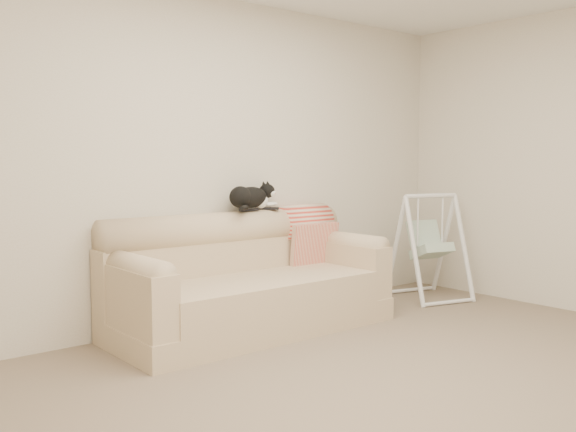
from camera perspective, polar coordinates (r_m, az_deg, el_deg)
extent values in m
plane|color=#756552|center=(3.97, 11.02, -14.36)|extent=(5.00, 5.00, 0.00)
cube|color=beige|center=(5.24, -5.96, 4.87)|extent=(5.00, 0.04, 2.60)
cube|color=#CCB492|center=(4.99, -3.06, -9.15)|extent=(2.20, 0.90, 0.18)
cube|color=#CCB492|center=(4.86, -2.29, -6.99)|extent=(1.80, 0.68, 0.24)
cube|color=#CCB492|center=(5.19, -5.33, -4.77)|extent=(2.20, 0.22, 0.50)
cylinder|color=#CCB492|center=(5.15, -5.36, -1.18)|extent=(2.16, 0.28, 0.28)
cube|color=#CCB492|center=(4.42, -13.51, -7.14)|extent=(0.20, 0.88, 0.42)
cylinder|color=#CCB492|center=(4.38, -13.57, -4.46)|extent=(0.18, 0.84, 0.18)
cube|color=#CCB492|center=(5.57, 5.15, -4.53)|extent=(0.20, 0.88, 0.42)
cylinder|color=#CCB492|center=(5.53, 5.17, -2.39)|extent=(0.18, 0.84, 0.18)
cube|color=black|center=(5.22, -3.48, 0.58)|extent=(0.18, 0.06, 0.02)
cube|color=gray|center=(5.22, -3.49, 0.73)|extent=(0.10, 0.04, 0.01)
cube|color=black|center=(5.35, -1.73, 0.68)|extent=(0.16, 0.15, 0.02)
ellipsoid|color=black|center=(5.24, -3.34, 1.66)|extent=(0.45, 0.34, 0.17)
ellipsoid|color=black|center=(5.12, -4.25, 1.69)|extent=(0.25, 0.24, 0.17)
ellipsoid|color=white|center=(5.32, -2.43, 1.33)|extent=(0.19, 0.16, 0.12)
ellipsoid|color=black|center=(5.39, -1.89, 2.25)|extent=(0.17, 0.17, 0.12)
ellipsoid|color=white|center=(5.37, -1.40, 2.04)|extent=(0.08, 0.08, 0.05)
sphere|color=#BF7272|center=(5.36, -1.17, 2.04)|extent=(0.01, 0.01, 0.01)
cone|color=black|center=(5.36, -2.18, 2.87)|extent=(0.07, 0.08, 0.06)
cone|color=black|center=(5.42, -1.82, 2.89)|extent=(0.06, 0.07, 0.06)
sphere|color=#AF7F38|center=(5.35, -1.57, 2.32)|extent=(0.02, 0.02, 0.02)
sphere|color=#AF7F38|center=(5.39, -1.34, 2.34)|extent=(0.02, 0.02, 0.02)
ellipsoid|color=white|center=(5.36, -1.70, 1.05)|extent=(0.11, 0.12, 0.04)
ellipsoid|color=white|center=(5.41, -1.41, 1.09)|extent=(0.11, 0.12, 0.04)
cylinder|color=black|center=(5.04, -3.91, 0.76)|extent=(0.19, 0.18, 0.04)
cylinder|color=red|center=(5.62, 1.21, -0.64)|extent=(0.49, 0.33, 0.33)
cube|color=red|center=(5.52, 2.37, -2.84)|extent=(0.49, 0.09, 0.42)
cylinder|color=white|center=(5.92, 11.17, -3.08)|extent=(0.13, 0.34, 0.99)
cylinder|color=white|center=(6.17, 9.54, -2.73)|extent=(0.13, 0.34, 0.99)
cylinder|color=white|center=(6.26, 15.38, -2.73)|extent=(0.13, 0.34, 0.99)
cylinder|color=white|center=(6.50, 13.68, -2.41)|extent=(0.13, 0.34, 0.99)
cylinder|color=white|center=(6.16, 12.57, 1.76)|extent=(0.55, 0.19, 0.04)
cylinder|color=white|center=(6.05, 14.12, -7.44)|extent=(0.55, 0.18, 0.03)
cylinder|color=white|center=(6.53, 10.81, -6.47)|extent=(0.55, 0.18, 0.03)
cube|color=white|center=(6.19, 12.66, -3.06)|extent=(0.39, 0.37, 0.19)
cube|color=white|center=(6.27, 11.97, -1.55)|extent=(0.35, 0.23, 0.26)
cylinder|color=white|center=(6.10, 11.47, -0.44)|extent=(0.02, 0.02, 0.47)
cylinder|color=white|center=(6.26, 13.56, -0.34)|extent=(0.02, 0.02, 0.47)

